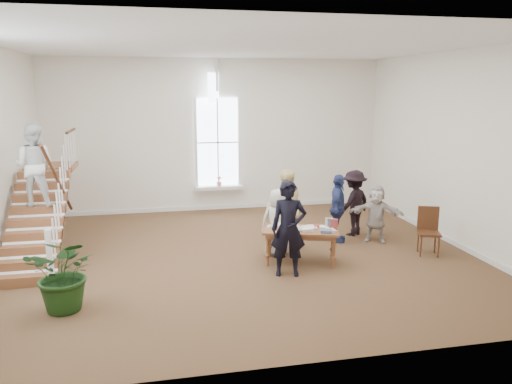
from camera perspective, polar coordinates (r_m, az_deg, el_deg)
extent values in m
plane|color=#4F341F|center=(11.12, -1.24, -7.31)|extent=(10.00, 10.00, 0.00)
plane|color=white|center=(15.02, -4.44, 6.45)|extent=(10.00, 0.00, 10.00)
plane|color=white|center=(6.29, 6.19, -1.04)|extent=(10.00, 0.00, 10.00)
plane|color=white|center=(12.51, 21.93, 4.56)|extent=(0.00, 9.00, 9.00)
plane|color=white|center=(10.54, -1.35, 16.47)|extent=(10.00, 10.00, 0.00)
cube|color=white|center=(15.07, -4.25, 0.51)|extent=(1.45, 0.28, 0.10)
plane|color=white|center=(14.98, -4.39, 5.67)|extent=(2.60, 0.00, 2.60)
plane|color=white|center=(14.90, -4.49, 11.80)|extent=(0.60, 0.60, 0.85)
cube|color=white|center=(15.35, -4.29, -1.73)|extent=(10.00, 0.04, 0.12)
imported|color=pink|center=(15.00, -4.25, 1.24)|extent=(0.17, 0.17, 0.30)
cube|color=brown|center=(10.46, -24.81, -9.13)|extent=(1.10, 0.30, 0.20)
cube|color=brown|center=(10.67, -24.55, -7.56)|extent=(1.10, 0.30, 0.20)
cube|color=brown|center=(10.89, -24.30, -6.05)|extent=(1.10, 0.30, 0.20)
cube|color=brown|center=(11.11, -24.06, -4.60)|extent=(1.10, 0.30, 0.20)
cube|color=brown|center=(11.35, -23.84, -3.21)|extent=(1.10, 0.30, 0.20)
cube|color=brown|center=(11.58, -23.62, -1.88)|extent=(1.10, 0.30, 0.20)
cube|color=brown|center=(11.83, -23.41, -0.60)|extent=(1.10, 0.30, 0.20)
cube|color=brown|center=(12.08, -23.22, 0.62)|extent=(1.10, 0.30, 0.20)
cube|color=brown|center=(12.34, -23.02, 1.80)|extent=(1.10, 0.30, 0.20)
cube|color=brown|center=(13.20, -22.31, 2.63)|extent=(1.10, 1.20, 0.12)
cube|color=white|center=(10.07, -22.49, -7.00)|extent=(0.10, 0.10, 1.10)
cylinder|color=#3A1A0F|center=(11.07, -21.68, 1.12)|extent=(0.07, 2.74, 1.86)
imported|color=silver|center=(11.41, -24.02, 2.82)|extent=(0.94, 0.79, 1.72)
cube|color=brown|center=(10.57, 5.15, -4.37)|extent=(1.73, 1.22, 0.05)
cube|color=brown|center=(10.59, 5.14, -4.76)|extent=(1.58, 1.07, 0.10)
cylinder|color=brown|center=(10.43, 1.31, -6.68)|extent=(0.07, 0.07, 0.68)
cylinder|color=brown|center=(10.41, 8.86, -6.85)|extent=(0.07, 0.07, 0.68)
cylinder|color=brown|center=(10.98, 1.56, -5.72)|extent=(0.07, 0.07, 0.68)
cylinder|color=brown|center=(10.97, 8.72, -5.88)|extent=(0.07, 0.07, 0.68)
cube|color=silver|center=(10.62, 7.80, -4.05)|extent=(0.26, 0.26, 0.06)
cube|color=beige|center=(10.68, 1.78, -3.95)|extent=(0.25, 0.27, 0.02)
cube|color=tan|center=(10.82, 8.44, -3.85)|extent=(0.27, 0.30, 0.03)
cube|color=silver|center=(10.64, 5.64, -4.06)|extent=(0.17, 0.27, 0.02)
cube|color=#4C5972|center=(10.71, 8.18, -3.99)|extent=(0.27, 0.28, 0.04)
cube|color=maroon|center=(10.36, 3.62, -4.36)|extent=(0.28, 0.32, 0.06)
cube|color=white|center=(10.42, 5.87, -4.30)|extent=(0.25, 0.20, 0.06)
cube|color=#BFB299|center=(10.56, 4.48, -4.08)|extent=(0.23, 0.29, 0.05)
cube|color=silver|center=(10.68, 6.41, -3.98)|extent=(0.18, 0.26, 0.03)
cube|color=beige|center=(10.44, 8.56, -4.38)|extent=(0.18, 0.23, 0.05)
cube|color=tan|center=(10.45, 5.26, -4.29)|extent=(0.28, 0.30, 0.04)
cube|color=silver|center=(10.82, 4.26, -3.76)|extent=(0.23, 0.23, 0.03)
cube|color=#4C5972|center=(10.35, 8.03, -4.47)|extent=(0.28, 0.26, 0.06)
cube|color=maroon|center=(10.77, 6.98, -3.85)|extent=(0.18, 0.22, 0.04)
cube|color=white|center=(10.73, 2.49, -3.77)|extent=(0.17, 0.26, 0.06)
cube|color=#BFB299|center=(10.67, 2.30, -3.88)|extent=(0.32, 0.35, 0.05)
imported|color=black|center=(9.78, 3.75, -4.20)|extent=(0.77, 0.58, 1.90)
imported|color=beige|center=(11.02, 2.50, -3.44)|extent=(0.83, 0.66, 1.49)
imported|color=#F7E49A|center=(11.52, 3.35, -1.90)|extent=(0.94, 0.75, 1.83)
imported|color=navy|center=(12.09, 9.32, -1.85)|extent=(0.76, 1.04, 1.64)
imported|color=black|center=(12.71, 11.12, -1.22)|extent=(1.23, 1.08, 1.65)
imported|color=beige|center=(12.29, 13.56, -2.41)|extent=(1.34, 0.93, 1.39)
imported|color=black|center=(8.90, -20.92, -8.65)|extent=(1.40, 1.29, 1.30)
cube|color=#3A1A0F|center=(11.70, 19.16, -4.49)|extent=(0.59, 0.59, 0.05)
cube|color=#3A1A0F|center=(11.82, 19.07, -2.84)|extent=(0.45, 0.20, 0.55)
cylinder|color=#3A1A0F|center=(11.56, 18.34, -5.93)|extent=(0.04, 0.04, 0.48)
cylinder|color=#3A1A0F|center=(11.64, 20.14, -5.94)|extent=(0.04, 0.04, 0.48)
cylinder|color=#3A1A0F|center=(11.91, 18.03, -5.39)|extent=(0.04, 0.04, 0.48)
cylinder|color=#3A1A0F|center=(11.98, 19.79, -5.41)|extent=(0.04, 0.04, 0.48)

